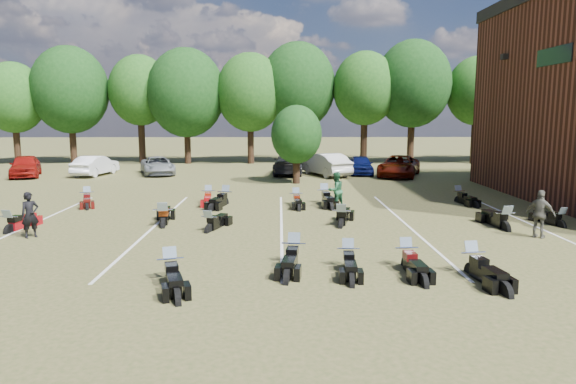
{
  "coord_description": "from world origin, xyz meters",
  "views": [
    {
      "loc": [
        -3.06,
        -16.86,
        4.4
      ],
      "look_at": [
        -2.72,
        4.0,
        1.2
      ],
      "focal_mm": 32.0,
      "sensor_mm": 36.0,
      "label": 1
    }
  ],
  "objects_px": {
    "person_black": "(30,215)",
    "person_green": "(336,190)",
    "person_grey": "(540,214)",
    "car_0": "(25,166)",
    "motorcycle_3": "(348,268)",
    "motorcycle_14": "(88,204)",
    "motorcycle_7": "(10,233)",
    "car_4": "(361,165)"
  },
  "relations": [
    {
      "from": "person_black",
      "to": "person_green",
      "type": "bearing_deg",
      "value": -16.08
    },
    {
      "from": "person_green",
      "to": "person_grey",
      "type": "relative_size",
      "value": 0.99
    },
    {
      "from": "car_0",
      "to": "motorcycle_3",
      "type": "height_order",
      "value": "car_0"
    },
    {
      "from": "car_0",
      "to": "motorcycle_14",
      "type": "height_order",
      "value": "car_0"
    },
    {
      "from": "person_black",
      "to": "car_0",
      "type": "bearing_deg",
      "value": 74.71
    },
    {
      "from": "motorcycle_7",
      "to": "person_green",
      "type": "bearing_deg",
      "value": -152.11
    },
    {
      "from": "car_0",
      "to": "motorcycle_3",
      "type": "distance_m",
      "value": 29.47
    },
    {
      "from": "car_4",
      "to": "person_grey",
      "type": "height_order",
      "value": "person_grey"
    },
    {
      "from": "motorcycle_7",
      "to": "car_4",
      "type": "bearing_deg",
      "value": -123.65
    },
    {
      "from": "person_grey",
      "to": "car_4",
      "type": "bearing_deg",
      "value": -35.39
    },
    {
      "from": "car_4",
      "to": "person_green",
      "type": "distance_m",
      "value": 14.01
    },
    {
      "from": "car_4",
      "to": "motorcycle_3",
      "type": "relative_size",
      "value": 1.92
    },
    {
      "from": "person_black",
      "to": "person_green",
      "type": "height_order",
      "value": "person_green"
    },
    {
      "from": "car_4",
      "to": "motorcycle_7",
      "type": "xyz_separation_m",
      "value": [
        -16.01,
        -18.34,
        -0.68
      ]
    },
    {
      "from": "motorcycle_7",
      "to": "motorcycle_14",
      "type": "bearing_deg",
      "value": -88.58
    },
    {
      "from": "motorcycle_14",
      "to": "motorcycle_7",
      "type": "bearing_deg",
      "value": -115.89
    },
    {
      "from": "person_black",
      "to": "person_grey",
      "type": "distance_m",
      "value": 18.17
    },
    {
      "from": "person_green",
      "to": "motorcycle_7",
      "type": "distance_m",
      "value": 13.58
    },
    {
      "from": "car_0",
      "to": "person_green",
      "type": "xyz_separation_m",
      "value": [
        20.44,
        -12.47,
        0.08
      ]
    },
    {
      "from": "car_0",
      "to": "person_grey",
      "type": "height_order",
      "value": "person_grey"
    },
    {
      "from": "car_0",
      "to": "person_black",
      "type": "xyz_separation_m",
      "value": [
        8.92,
        -17.99,
        0.05
      ]
    },
    {
      "from": "motorcycle_3",
      "to": "motorcycle_14",
      "type": "xyz_separation_m",
      "value": [
        -11.4,
        10.7,
        0.0
      ]
    },
    {
      "from": "car_0",
      "to": "person_grey",
      "type": "distance_m",
      "value": 32.71
    },
    {
      "from": "car_4",
      "to": "person_black",
      "type": "xyz_separation_m",
      "value": [
        -14.83,
        -19.13,
        0.14
      ]
    },
    {
      "from": "car_0",
      "to": "person_green",
      "type": "height_order",
      "value": "person_green"
    },
    {
      "from": "car_4",
      "to": "motorcycle_3",
      "type": "distance_m",
      "value": 23.31
    },
    {
      "from": "person_black",
      "to": "motorcycle_3",
      "type": "height_order",
      "value": "person_black"
    },
    {
      "from": "car_0",
      "to": "car_4",
      "type": "height_order",
      "value": "car_0"
    },
    {
      "from": "person_black",
      "to": "car_4",
      "type": "bearing_deg",
      "value": 10.55
    },
    {
      "from": "person_green",
      "to": "person_grey",
      "type": "bearing_deg",
      "value": 105.6
    },
    {
      "from": "car_4",
      "to": "person_black",
      "type": "distance_m",
      "value": 24.21
    },
    {
      "from": "car_0",
      "to": "person_black",
      "type": "relative_size",
      "value": 2.76
    },
    {
      "from": "car_0",
      "to": "car_4",
      "type": "xyz_separation_m",
      "value": [
        23.75,
        1.14,
        -0.09
      ]
    },
    {
      "from": "car_0",
      "to": "motorcycle_14",
      "type": "bearing_deg",
      "value": -73.85
    },
    {
      "from": "motorcycle_3",
      "to": "motorcycle_7",
      "type": "relative_size",
      "value": 0.95
    },
    {
      "from": "motorcycle_3",
      "to": "motorcycle_14",
      "type": "distance_m",
      "value": 15.63
    },
    {
      "from": "motorcycle_7",
      "to": "motorcycle_3",
      "type": "bearing_deg",
      "value": 166.5
    },
    {
      "from": "person_green",
      "to": "motorcycle_3",
      "type": "bearing_deg",
      "value": 53.05
    },
    {
      "from": "motorcycle_3",
      "to": "motorcycle_7",
      "type": "xyz_separation_m",
      "value": [
        -12.05,
        4.62,
        0.0
      ]
    },
    {
      "from": "person_black",
      "to": "person_grey",
      "type": "xyz_separation_m",
      "value": [
        18.16,
        -0.35,
        0.04
      ]
    },
    {
      "from": "car_4",
      "to": "motorcycle_14",
      "type": "xyz_separation_m",
      "value": [
        -15.37,
        -12.26,
        -0.68
      ]
    },
    {
      "from": "person_black",
      "to": "person_green",
      "type": "distance_m",
      "value": 12.77
    }
  ]
}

